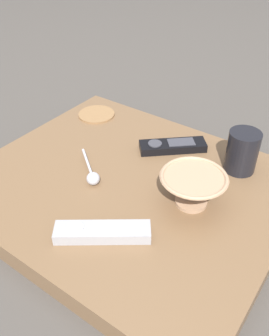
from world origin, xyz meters
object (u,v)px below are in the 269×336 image
cereal_bowl (193,188)px  drink_coaster (97,114)px  coffee_mug (242,152)px  tv_remote_near (173,146)px  teaspoon (92,176)px  tv_remote_far (102,232)px

cereal_bowl → drink_coaster: size_ratio=1.31×
coffee_mug → drink_coaster: size_ratio=0.94×
cereal_bowl → coffee_mug: (-0.03, -0.17, 0.01)m
cereal_bowl → tv_remote_near: size_ratio=0.88×
tv_remote_near → cereal_bowl: bearing=132.1°
cereal_bowl → tv_remote_near: (0.13, -0.15, -0.03)m
tv_remote_near → drink_coaster: 0.27m
tv_remote_near → teaspoon: bearing=69.6°
cereal_bowl → tv_remote_near: 0.20m
teaspoon → coffee_mug: bearing=-136.5°
cereal_bowl → coffee_mug: bearing=-101.6°
teaspoon → tv_remote_far: (-0.12, 0.11, -0.00)m
tv_remote_near → drink_coaster: size_ratio=1.48×
coffee_mug → drink_coaster: bearing=-0.5°
cereal_bowl → drink_coaster: bearing=-23.0°
coffee_mug → drink_coaster: coffee_mug is taller
tv_remote_far → cereal_bowl: bearing=-116.7°
coffee_mug → teaspoon: (0.24, 0.23, -0.03)m
tv_remote_near → drink_coaster: tv_remote_near is taller
cereal_bowl → coffee_mug: size_ratio=1.39×
teaspoon → tv_remote_near: teaspoon is taller
teaspoon → drink_coaster: bearing=-51.2°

